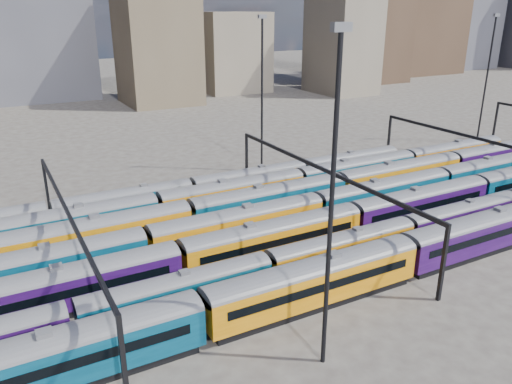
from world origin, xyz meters
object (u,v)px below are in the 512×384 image
mast_2 (332,197)px  rake_2 (274,235)px  rake_1 (407,229)px  rake_0 (481,229)px

mast_2 → rake_2: bearing=72.3°
rake_1 → rake_0: bearing=-38.5°
rake_1 → mast_2: size_ratio=4.35×
rake_1 → mast_2: (-20.45, -12.00, 11.57)m
rake_0 → rake_1: 8.06m
rake_0 → mast_2: size_ratio=6.20×
rake_2 → rake_0: bearing=-25.1°
rake_0 → rake_2: rake_0 is taller
mast_2 → rake_0: bearing=14.7°
rake_0 → mast_2: 29.76m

